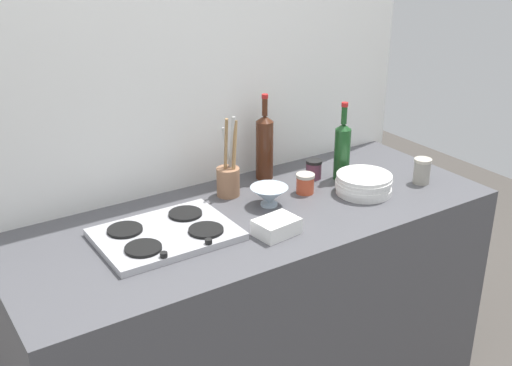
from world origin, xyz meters
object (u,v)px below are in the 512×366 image
object	(u,v)px
mixing_bowl	(269,195)
condiment_jar_front	(305,183)
wine_bottle_mid_left	(265,146)
utensil_crock	(229,177)
wine_bottle_leftmost	(342,150)
stovetop_hob	(166,234)
plate_stack	(364,184)
condiment_jar_spare	(314,169)
butter_dish	(276,227)
condiment_jar_rear	(422,171)

from	to	relation	value
mixing_bowl	condiment_jar_front	distance (m)	0.18
wine_bottle_mid_left	utensil_crock	distance (m)	0.23
wine_bottle_leftmost	mixing_bowl	world-z (taller)	wine_bottle_leftmost
wine_bottle_mid_left	mixing_bowl	bearing A→B (deg)	-120.11
stovetop_hob	utensil_crock	size ratio (longest dim) A/B	1.41
utensil_crock	stovetop_hob	bearing A→B (deg)	-152.77
condiment_jar_front	mixing_bowl	bearing A→B (deg)	-174.18
plate_stack	condiment_jar_spare	xyz separation A→B (m)	(-0.07, 0.22, 0.00)
plate_stack	mixing_bowl	bearing A→B (deg)	163.65
mixing_bowl	utensil_crock	size ratio (longest dim) A/B	0.44
stovetop_hob	plate_stack	size ratio (longest dim) A/B	2.04
stovetop_hob	wine_bottle_leftmost	distance (m)	0.83
plate_stack	condiment_jar_spare	size ratio (longest dim) A/B	2.81
mixing_bowl	condiment_jar_spare	world-z (taller)	condiment_jar_spare
wine_bottle_mid_left	condiment_jar_front	size ratio (longest dim) A/B	4.50
stovetop_hob	wine_bottle_leftmost	xyz separation A→B (m)	(0.82, 0.08, 0.11)
condiment_jar_front	condiment_jar_spare	bearing A→B (deg)	39.77
wine_bottle_leftmost	butter_dish	bearing A→B (deg)	-152.73
stovetop_hob	condiment_jar_rear	world-z (taller)	condiment_jar_rear
utensil_crock	condiment_jar_spare	size ratio (longest dim) A/B	4.08
wine_bottle_leftmost	wine_bottle_mid_left	world-z (taller)	wine_bottle_mid_left
butter_dish	condiment_jar_front	xyz separation A→B (m)	(0.29, 0.22, 0.01)
stovetop_hob	condiment_jar_rear	bearing A→B (deg)	-7.23
stovetop_hob	condiment_jar_spare	bearing A→B (deg)	10.79
condiment_jar_rear	mixing_bowl	bearing A→B (deg)	166.00
mixing_bowl	condiment_jar_spare	xyz separation A→B (m)	(0.30, 0.12, -0.00)
wine_bottle_mid_left	butter_dish	size ratio (longest dim) A/B	2.45
mixing_bowl	plate_stack	bearing A→B (deg)	-16.35
wine_bottle_mid_left	condiment_jar_front	bearing A→B (deg)	-77.44
utensil_crock	condiment_jar_front	world-z (taller)	utensil_crock
mixing_bowl	stovetop_hob	bearing A→B (deg)	-177.03
wine_bottle_mid_left	condiment_jar_spare	size ratio (longest dim) A/B	4.47
condiment_jar_spare	stovetop_hob	bearing A→B (deg)	-169.21
condiment_jar_front	condiment_jar_spare	xyz separation A→B (m)	(0.12, 0.10, 0.00)
condiment_jar_front	wine_bottle_mid_left	bearing A→B (deg)	102.56
condiment_jar_front	condiment_jar_rear	xyz separation A→B (m)	(0.45, -0.18, 0.01)
butter_dish	condiment_jar_front	distance (m)	0.36
wine_bottle_leftmost	condiment_jar_front	size ratio (longest dim) A/B	4.10
utensil_crock	condiment_jar_rear	bearing A→B (deg)	-24.39
mixing_bowl	butter_dish	world-z (taller)	mixing_bowl
utensil_crock	condiment_jar_spare	bearing A→B (deg)	-6.93
mixing_bowl	butter_dish	bearing A→B (deg)	-117.98
wine_bottle_mid_left	condiment_jar_rear	distance (m)	0.64
plate_stack	butter_dish	world-z (taller)	plate_stack
mixing_bowl	utensil_crock	distance (m)	0.18
mixing_bowl	condiment_jar_rear	xyz separation A→B (m)	(0.63, -0.16, 0.01)
stovetop_hob	condiment_jar_spare	xyz separation A→B (m)	(0.73, 0.14, 0.03)
plate_stack	condiment_jar_front	world-z (taller)	condiment_jar_front
butter_dish	utensil_crock	bearing A→B (deg)	84.65
plate_stack	utensil_crock	distance (m)	0.52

